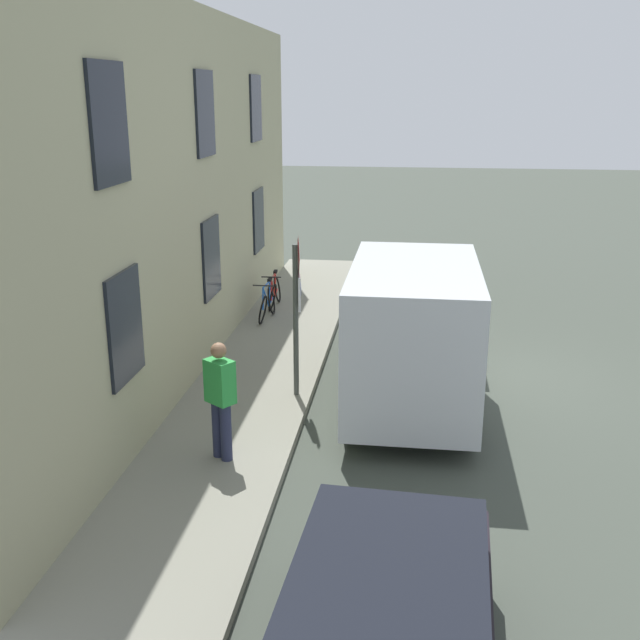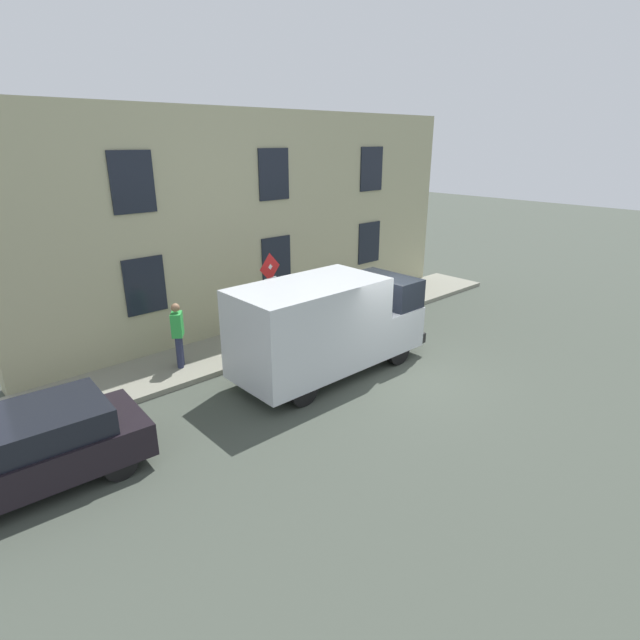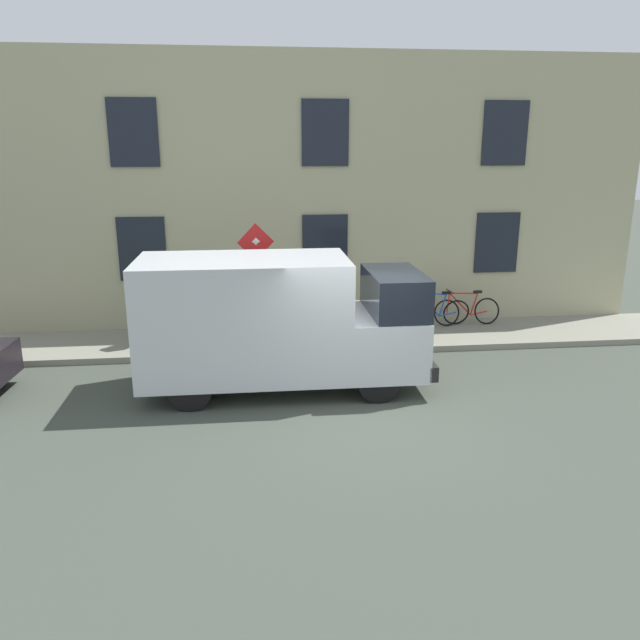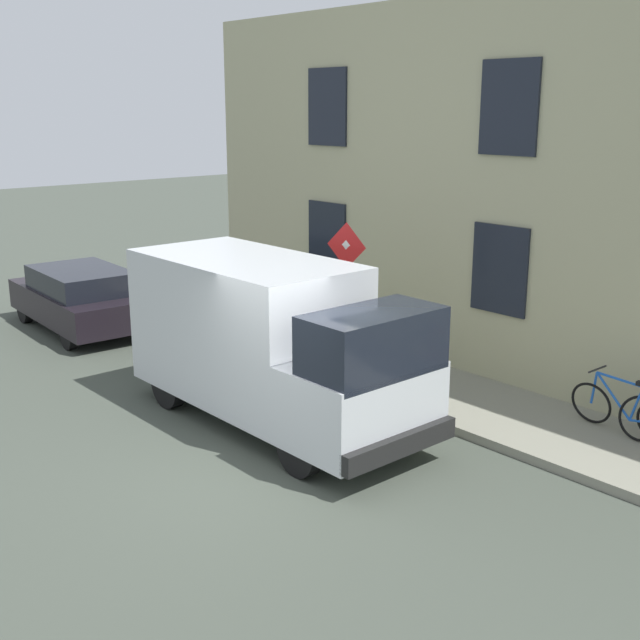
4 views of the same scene
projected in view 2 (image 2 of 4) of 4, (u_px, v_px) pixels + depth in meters
ground_plane at (397, 372)px, 13.07m from camera, size 80.00×80.00×0.00m
sidewalk_slab at (299, 329)px, 15.81m from camera, size 2.16×17.77×0.14m
building_facade at (268, 222)px, 15.71m from camera, size 0.75×15.77×6.57m
sign_post_stacked at (270, 289)px, 13.51m from camera, size 0.19×0.55×2.64m
delivery_van at (327, 324)px, 12.59m from camera, size 2.02×5.34×2.50m
parked_hatchback at (27, 449)px, 8.53m from camera, size 1.99×4.10×1.38m
bicycle_red at (362, 291)px, 18.23m from camera, size 0.46×1.72×0.89m
bicycle_blue at (347, 295)px, 17.73m from camera, size 0.46×1.71×0.89m
pedestrian at (178, 333)px, 12.75m from camera, size 0.48×0.44×1.72m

